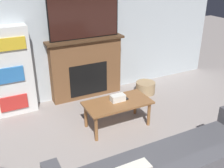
{
  "coord_description": "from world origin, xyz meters",
  "views": [
    {
      "loc": [
        -1.53,
        -0.75,
        2.31
      ],
      "look_at": [
        0.03,
        2.34,
        0.74
      ],
      "focal_mm": 42.0,
      "sensor_mm": 36.0,
      "label": 1
    }
  ],
  "objects": [
    {
      "name": "coffee_table",
      "position": [
        0.12,
        2.33,
        0.37
      ],
      "size": [
        1.01,
        0.52,
        0.42
      ],
      "color": "brown",
      "rests_on": "ground_plane"
    },
    {
      "name": "fireplace",
      "position": [
        0.1,
        3.53,
        0.57
      ],
      "size": [
        1.43,
        0.28,
        1.13
      ],
      "color": "brown",
      "rests_on": "ground_plane"
    },
    {
      "name": "storage_basket",
      "position": [
        1.16,
        3.11,
        0.11
      ],
      "size": [
        0.38,
        0.38,
        0.23
      ],
      "color": "tan",
      "rests_on": "ground_plane"
    },
    {
      "name": "wall_back",
      "position": [
        0.0,
        3.67,
        1.35
      ],
      "size": [
        6.07,
        0.06,
        2.7
      ],
      "color": "silver",
      "rests_on": "ground_plane"
    },
    {
      "name": "remote_control",
      "position": [
        0.29,
        2.4,
        0.44
      ],
      "size": [
        0.04,
        0.15,
        0.02
      ],
      "color": "black",
      "rests_on": "coffee_table"
    },
    {
      "name": "tv",
      "position": [
        0.1,
        3.51,
        1.51
      ],
      "size": [
        1.27,
        0.03,
        0.76
      ],
      "color": "black",
      "rests_on": "fireplace"
    },
    {
      "name": "tissue_box",
      "position": [
        0.14,
        2.36,
        0.47
      ],
      "size": [
        0.22,
        0.12,
        0.1
      ],
      "color": "white",
      "rests_on": "coffee_table"
    },
    {
      "name": "bookshelf",
      "position": [
        -1.26,
        3.51,
        0.74
      ],
      "size": [
        0.76,
        0.29,
        1.48
      ],
      "color": "white",
      "rests_on": "ground_plane"
    }
  ]
}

